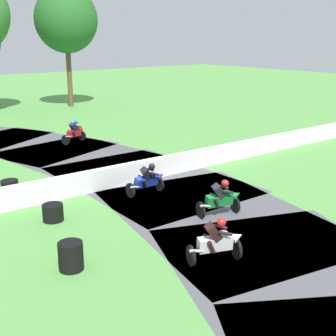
% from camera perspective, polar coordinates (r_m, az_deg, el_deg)
% --- Properties ---
extents(ground_plane, '(120.00, 120.00, 0.00)m').
position_cam_1_polar(ground_plane, '(20.42, -2.57, -1.40)').
color(ground_plane, '#569947').
extents(track_asphalt, '(13.04, 40.31, 0.01)m').
position_cam_1_polar(track_asphalt, '(19.51, -6.91, -2.35)').
color(track_asphalt, '#515156').
rests_on(track_asphalt, ground).
extents(safety_barrier, '(25.95, 1.14, 0.90)m').
position_cam_1_polar(safety_barrier, '(23.91, 8.84, 2.19)').
color(safety_barrier, white).
rests_on(safety_barrier, ground).
extents(motorcycle_lead_white, '(1.68, 1.17, 1.42)m').
position_cam_1_polar(motorcycle_lead_white, '(12.98, 6.24, -9.10)').
color(motorcycle_lead_white, black).
rests_on(motorcycle_lead_white, ground).
extents(motorcycle_chase_green, '(1.70, 1.10, 1.43)m').
position_cam_1_polar(motorcycle_chase_green, '(16.25, 6.71, -3.79)').
color(motorcycle_chase_green, black).
rests_on(motorcycle_chase_green, ground).
extents(motorcycle_trailing_blue, '(1.69, 0.88, 1.42)m').
position_cam_1_polar(motorcycle_trailing_blue, '(18.30, -2.52, -1.44)').
color(motorcycle_trailing_blue, black).
rests_on(motorcycle_trailing_blue, ground).
extents(motorcycle_fourth_red, '(1.70, 1.13, 1.42)m').
position_cam_1_polar(motorcycle_fourth_red, '(27.78, -11.59, 4.47)').
color(motorcycle_fourth_red, black).
rests_on(motorcycle_fourth_red, ground).
extents(tire_stack_mid_a, '(0.69, 0.69, 0.80)m').
position_cam_1_polar(tire_stack_mid_a, '(12.94, -12.10, -10.75)').
color(tire_stack_mid_a, black).
rests_on(tire_stack_mid_a, ground).
extents(tire_stack_mid_b, '(0.72, 0.72, 0.60)m').
position_cam_1_polar(tire_stack_mid_b, '(16.32, -14.24, -5.43)').
color(tire_stack_mid_b, black).
rests_on(tire_stack_mid_b, ground).
extents(tire_stack_far, '(0.69, 0.69, 0.60)m').
position_cam_1_polar(tire_stack_far, '(19.44, -19.23, -2.31)').
color(tire_stack_far, black).
rests_on(tire_stack_far, ground).
extents(tree_mid_rise, '(5.42, 5.42, 10.36)m').
position_cam_1_polar(tree_mid_rise, '(42.18, -12.67, 17.69)').
color(tree_mid_rise, brown).
rests_on(tree_mid_rise, ground).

